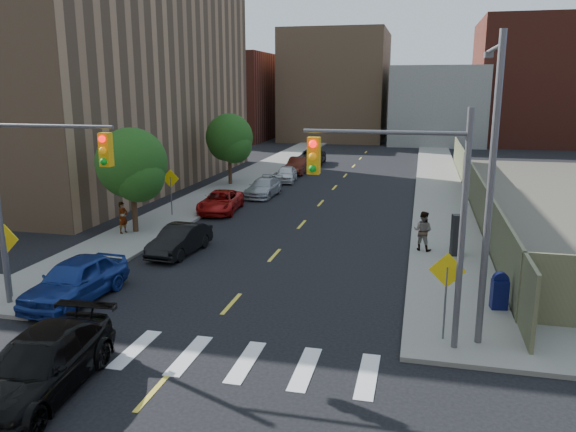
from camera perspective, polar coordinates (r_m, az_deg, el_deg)
The scene contains 28 objects.
sidewalk_nw at distance 53.61m, azimuth -1.93°, elevation 5.07°, with size 3.50×73.00×0.15m, color gray.
sidewalk_ne at distance 51.77m, azimuth 14.91°, elevation 4.35°, with size 3.50×73.00×0.15m, color gray.
fence_north at distance 38.37m, azimuth 18.18°, elevation 2.99°, with size 0.12×44.00×2.50m, color #666849.
building_nw at distance 48.75m, azimuth -22.66°, elevation 12.65°, with size 22.00×30.00×16.00m, color #8C6B4C.
bg_bldg_west at distance 84.59m, azimuth -6.29°, elevation 11.96°, with size 14.00×18.00×12.00m, color #592319.
bg_bldg_midwest at distance 82.62m, azimuth 4.96°, elevation 13.01°, with size 14.00×16.00×15.00m, color #8C6B4C.
bg_bldg_center at distance 79.76m, azimuth 14.88°, elevation 10.83°, with size 12.00×16.00×10.00m, color gray.
bg_bldg_east at distance 83.20m, azimuth 24.87°, elevation 12.23°, with size 18.00×18.00×16.00m, color #592319.
signal_nw at distance 20.15m, azimuth -24.35°, elevation 3.32°, with size 4.59×0.30×7.00m.
signal_ne at distance 15.99m, azimuth 12.10°, elevation 1.93°, with size 4.59×0.30×7.00m.
streetlight_ne at distance 16.88m, azimuth 19.85°, elevation 4.40°, with size 0.25×3.70×9.00m.
warn_sign_nw at distance 22.17m, azimuth -26.69°, elevation -2.84°, with size 1.06×0.06×2.83m.
warn_sign_ne at distance 17.15m, azimuth 15.82°, elevation -6.30°, with size 1.06×0.06×2.83m.
warn_sign_midwest at distance 33.34m, azimuth -11.83°, elevation 3.23°, with size 1.06×0.06×2.83m.
tree_west_near at distance 29.72m, azimuth -15.54°, elevation 4.75°, with size 3.66×3.64×5.52m.
tree_west_far at distance 43.37m, azimuth -5.96°, elevation 7.64°, with size 3.66×3.64×5.52m.
parked_car_blue at distance 21.53m, azimuth -20.78°, elevation -6.08°, with size 1.86×4.63×1.58m, color navy.
parked_car_black at distance 26.18m, azimuth -10.94°, elevation -2.39°, with size 1.41×4.03×1.33m, color black.
parked_car_red at distance 34.51m, azimuth -6.87°, elevation 1.46°, with size 2.13×4.61×1.28m, color #A61210.
parked_car_silver at distance 39.17m, azimuth -2.49°, elevation 2.92°, with size 1.78×4.37×1.27m, color #9A9CA1.
parked_car_white at distance 45.17m, azimuth -0.19°, elevation 4.29°, with size 1.51×3.74×1.27m, color silver.
parked_car_maroon at distance 49.46m, azimuth 1.02°, elevation 5.14°, with size 1.50×4.31×1.42m, color #44160D.
parked_car_grey at distance 55.53m, azimuth 2.41°, elevation 6.02°, with size 2.40×5.21×1.45m, color black.
black_sedan at distance 15.71m, azimuth -23.97°, elevation -13.72°, with size 2.12×5.21×1.51m, color black.
mailbox at distance 20.43m, azimuth 20.70°, elevation -7.13°, with size 0.58×0.48×1.29m.
payphone at distance 26.03m, azimuth 16.87°, elevation -1.87°, with size 0.55×0.45×1.85m, color black.
pedestrian_west at distance 29.96m, azimuth -16.44°, elevation -0.15°, with size 0.59×0.39×1.62m, color gray.
pedestrian_east at distance 26.44m, azimuth 13.54°, elevation -1.47°, with size 0.89×0.69×1.83m, color gray.
Camera 1 is at (6.28, -9.70, 7.54)m, focal length 35.00 mm.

